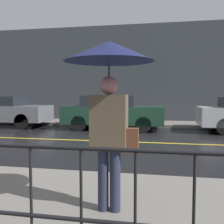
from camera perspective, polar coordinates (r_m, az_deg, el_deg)
ground_plane at (r=8.92m, az=-0.37°, el=-6.40°), size 80.00×80.00×0.00m
sidewalk_near at (r=3.94m, az=-16.56°, el=-19.20°), size 28.00×3.05×0.13m
sidewalk_far at (r=13.74m, az=3.60°, el=-2.46°), size 28.00×2.14×0.13m
lane_marking at (r=8.91m, az=-0.37°, el=-6.37°), size 25.20×0.12×0.01m
building_storefront at (r=14.91m, az=4.23°, el=8.25°), size 28.00×0.30×5.43m
pedestrian at (r=3.22m, az=-0.56°, el=7.91°), size 1.10×1.10×2.11m
car_grey at (r=13.86m, az=-22.59°, el=0.25°), size 4.46×1.70×1.48m
car_dark_green at (r=11.79m, az=0.20°, el=0.01°), size 4.46×1.81×1.53m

